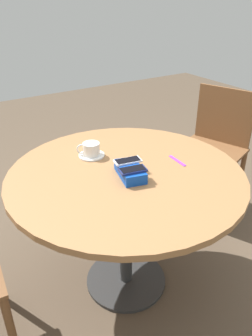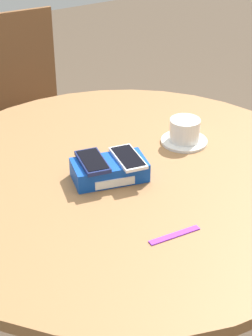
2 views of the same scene
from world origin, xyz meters
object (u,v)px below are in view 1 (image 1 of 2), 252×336
round_table (126,190)px  phone_box (130,171)px  phone_navy (133,170)px  lanyard_strap (177,161)px  chair_near_window (212,147)px  saucer (92,155)px  coffee_cup (91,149)px  phone_white (128,161)px

round_table → phone_box: size_ratio=5.42×
round_table → phone_navy: 0.19m
lanyard_strap → chair_near_window: bearing=-60.4°
saucer → coffee_cup: bearing=61.8°
phone_box → coffee_cup: bearing=11.4°
lanyard_strap → chair_near_window: chair_near_window is taller
round_table → chair_near_window: (0.35, -0.98, -0.15)m
phone_box → chair_near_window: chair_near_window is taller
lanyard_strap → phone_box: bearing=90.2°
lanyard_strap → coffee_cup: bearing=50.4°
phone_box → coffee_cup: coffee_cup is taller
phone_box → coffee_cup: 0.29m
saucer → chair_near_window: bearing=-84.0°
round_table → saucer: size_ratio=8.37×
saucer → lanyard_strap: saucer is taller
round_table → saucer: bearing=14.6°
lanyard_strap → round_table: bearing=80.8°
phone_navy → phone_white: 0.09m
lanyard_strap → phone_navy: bearing=98.1°
phone_box → round_table: bearing=-7.6°
phone_white → saucer: phone_white is taller
phone_navy → lanyard_strap: bearing=-81.9°
phone_navy → chair_near_window: size_ratio=0.15×
round_table → lanyard_strap: size_ratio=8.88×
round_table → phone_navy: phone_navy is taller
phone_navy → saucer: bearing=7.3°
phone_navy → chair_near_window: bearing=-66.3°
phone_white → chair_near_window: (0.35, -0.97, -0.31)m
chair_near_window → round_table: bearing=109.6°
chair_near_window → saucer: bearing=96.0°
phone_navy → phone_white: bearing=-19.1°
round_table → saucer: saucer is taller
phone_box → saucer: (0.29, 0.06, -0.02)m
round_table → phone_white: phone_white is taller
phone_box → chair_near_window: 1.10m
round_table → lanyard_strap: (-0.05, -0.28, 0.11)m
round_table → chair_near_window: 1.05m
round_table → phone_box: bearing=172.4°
saucer → lanyard_strap: (-0.29, -0.35, -0.00)m
phone_navy → chair_near_window: (0.44, -1.00, -0.31)m
round_table → chair_near_window: bearing=-70.4°
saucer → coffee_cup: (0.00, 0.00, 0.04)m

